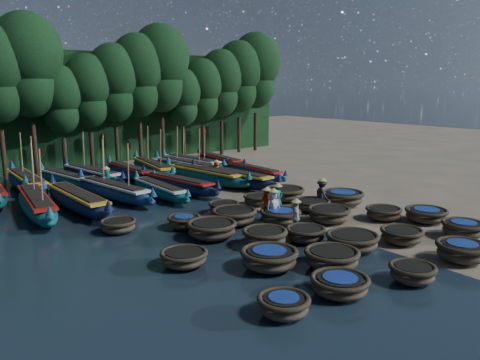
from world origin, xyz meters
TOP-DOWN VIEW (x-y plane):
  - ground at (0.00, 0.00)m, footprint 120.00×120.00m
  - foliage_wall at (0.00, 23.50)m, footprint 40.00×3.00m
  - coracle_0 at (-7.62, -9.24)m, footprint 1.70×1.70m
  - coracle_1 at (-5.07, -9.36)m, footprint 2.53×2.53m
  - coracle_2 at (-2.20, -10.35)m, footprint 1.76×1.76m
  - coracle_3 at (1.26, -10.45)m, footprint 2.16×2.16m
  - coracle_4 at (4.36, -8.98)m, footprint 2.08×2.08m
  - coracle_5 at (-5.41, -6.14)m, footprint 2.64×2.64m
  - coracle_6 at (-3.41, -7.59)m, footprint 2.40×2.40m
  - coracle_7 at (-1.16, -6.83)m, footprint 2.72×2.72m
  - coracle_8 at (1.35, -7.64)m, footprint 1.94×1.94m
  - coracle_9 at (5.38, -6.52)m, footprint 2.20×2.20m
  - coracle_10 at (-7.86, -3.80)m, footprint 2.30×2.30m
  - coracle_11 at (-3.83, -4.10)m, footprint 2.35×2.35m
  - coracle_12 at (-1.93, -4.79)m, footprint 2.09×2.09m
  - coracle_13 at (1.34, -3.36)m, footprint 2.34×2.34m
  - coracle_14 at (3.98, -4.87)m, footprint 1.92×1.92m
  - coracle_15 at (-4.99, -1.67)m, footprint 2.47×2.47m
  - coracle_16 at (-2.79, -0.56)m, footprint 2.47×2.47m
  - coracle_17 at (-0.92, -2.04)m, footprint 2.17×2.17m
  - coracle_18 at (2.30, -1.31)m, footprint 2.35×2.35m
  - coracle_19 at (4.72, -1.48)m, footprint 3.08×3.08m
  - coracle_20 at (-8.06, 1.89)m, footprint 1.74×1.74m
  - coracle_21 at (-5.20, 0.45)m, footprint 1.81×1.81m
  - coracle_22 at (-1.99, 1.41)m, footprint 1.74×1.74m
  - coracle_23 at (0.64, 1.66)m, footprint 1.62×1.62m
  - coracle_24 at (2.77, 1.46)m, footprint 3.05×3.05m
  - long_boat_1 at (-10.19, 7.79)m, footprint 2.74×9.06m
  - long_boat_2 at (-8.13, 7.20)m, footprint 1.69×9.10m
  - long_boat_3 at (-5.42, 8.36)m, footprint 2.65×8.66m
  - long_boat_4 at (-2.87, 7.06)m, footprint 1.57×7.46m
  - long_boat_5 at (-1.14, 7.72)m, footprint 2.52×8.13m
  - long_boat_6 at (1.80, 8.77)m, footprint 2.75×9.08m
  - long_boat_7 at (2.90, 6.92)m, footprint 2.60×9.02m
  - long_boat_8 at (5.86, 8.01)m, footprint 1.58×7.56m
  - long_boat_10 at (-9.00, 14.41)m, footprint 1.85×9.14m
  - long_boat_11 at (-6.37, 14.47)m, footprint 2.52×7.61m
  - long_boat_12 at (-4.43, 14.37)m, footprint 2.62×8.57m
  - long_boat_13 at (-1.67, 13.90)m, footprint 1.42×8.12m
  - long_boat_14 at (0.35, 14.00)m, footprint 2.89×8.90m
  - long_boat_15 at (2.79, 12.93)m, footprint 2.28×8.86m
  - long_boat_16 at (4.28, 14.34)m, footprint 2.42×8.34m
  - long_boat_17 at (6.64, 13.52)m, footprint 2.45×8.33m
  - fisherman_0 at (-0.99, -1.58)m, footprint 0.93×0.67m
  - fisherman_1 at (0.35, -0.47)m, footprint 0.69×0.54m
  - fisherman_2 at (-1.08, -1.16)m, footprint 0.86×1.00m
  - fisherman_3 at (3.23, -1.17)m, footprint 0.94×1.25m
  - fisherman_4 at (-1.52, -3.73)m, footprint 0.92×1.05m
  - fisherman_5 at (-5.03, 10.29)m, footprint 1.62×0.56m
  - fisherman_6 at (2.74, 8.61)m, footprint 0.80×0.53m
  - tree_4 at (-6.80, 20.00)m, footprint 5.34×5.34m
  - tree_5 at (-4.50, 20.00)m, footprint 3.68×3.68m
  - tree_6 at (-2.20, 20.00)m, footprint 4.09×4.09m
  - tree_7 at (0.10, 20.00)m, footprint 4.51×4.51m
  - tree_8 at (2.40, 20.00)m, footprint 4.92×4.92m
  - tree_9 at (4.70, 20.00)m, footprint 5.34×5.34m
  - tree_10 at (7.00, 20.00)m, footprint 3.68×3.68m
  - tree_11 at (9.30, 20.00)m, footprint 4.09×4.09m
  - tree_12 at (11.60, 20.00)m, footprint 4.51×4.51m
  - tree_13 at (13.90, 20.00)m, footprint 4.92×4.92m
  - tree_14 at (16.20, 20.00)m, footprint 5.34×5.34m

SIDE VIEW (x-z plane):
  - ground at x=0.00m, z-range 0.00..0.00m
  - coracle_10 at x=-7.86m, z-range 0.05..0.70m
  - coracle_23 at x=0.64m, z-range 0.05..0.70m
  - coracle_20 at x=-8.06m, z-range 0.05..0.71m
  - coracle_22 at x=-1.99m, z-range 0.05..0.72m
  - coracle_18 at x=2.30m, z-range 0.05..0.72m
  - coracle_21 at x=-5.20m, z-range 0.05..0.72m
  - coracle_0 at x=-7.62m, z-range 0.05..0.72m
  - coracle_14 at x=3.98m, z-range 0.05..0.73m
  - coracle_1 at x=-5.07m, z-range 0.05..0.73m
  - coracle_2 at x=-2.20m, z-range 0.05..0.74m
  - coracle_8 at x=1.35m, z-range 0.05..0.75m
  - coracle_12 at x=-1.93m, z-range 0.05..0.76m
  - coracle_9 at x=5.38m, z-range 0.06..0.77m
  - coracle_6 at x=-3.41m, z-range 0.05..0.81m
  - coracle_7 at x=-1.16m, z-range 0.05..0.82m
  - coracle_17 at x=-0.92m, z-range 0.06..0.84m
  - coracle_4 at x=4.36m, z-range 0.06..0.84m
  - coracle_13 at x=1.34m, z-range 0.06..0.85m
  - coracle_15 at x=-4.99m, z-range 0.06..0.88m
  - coracle_5 at x=-5.41m, z-range 0.06..0.88m
  - coracle_16 at x=-2.79m, z-range 0.06..0.88m
  - coracle_3 at x=1.26m, z-range 0.06..0.88m
  - coracle_11 at x=-3.83m, z-range 0.06..0.88m
  - coracle_24 at x=2.77m, z-range 0.06..0.89m
  - coracle_19 at x=4.72m, z-range 0.06..0.90m
  - long_boat_4 at x=-2.87m, z-range -0.16..1.16m
  - long_boat_8 at x=5.86m, z-range -0.16..1.17m
  - long_boat_11 at x=-6.37m, z-range -0.16..1.19m
  - long_boat_13 at x=-1.67m, z-range -0.17..1.26m
  - long_boat_5 at x=-1.14m, z-range -0.17..1.27m
  - long_boat_17 at x=6.64m, z-range -0.18..1.30m
  - long_boat_16 at x=4.28m, z-range -1.22..2.35m
  - long_boat_12 at x=-4.43m, z-range -1.25..2.42m
  - long_boat_3 at x=-5.42m, z-range -1.27..2.44m
  - long_boat_15 at x=2.79m, z-range -1.29..2.49m
  - long_boat_14 at x=0.35m, z-range -1.31..2.52m
  - long_boat_7 at x=2.90m, z-range -0.19..1.41m
  - long_boat_2 at x=-8.13m, z-range -0.19..1.41m
  - long_boat_6 at x=1.80m, z-range -0.19..1.42m
  - long_boat_1 at x=-10.19m, z-range -1.32..2.55m
  - long_boat_10 at x=-9.00m, z-range -1.33..2.56m
  - fisherman_6 at x=2.74m, z-range -0.04..1.78m
  - fisherman_5 at x=-5.03m, z-range -0.07..1.86m
  - fisherman_3 at x=3.23m, z-range -0.06..1.86m
  - fisherman_4 at x=-1.52m, z-range -0.04..1.87m
  - fisherman_0 at x=-0.99m, z-range -0.05..1.91m
  - fisherman_2 at x=-1.08m, z-range -0.05..1.92m
  - fisherman_1 at x=0.35m, z-range 0.00..1.86m
  - foliage_wall at x=0.00m, z-range 0.00..10.00m
  - tree_5 at x=-4.50m, z-range 1.63..10.31m
  - tree_10 at x=7.00m, z-range 1.63..10.31m
  - tree_6 at x=-2.20m, z-range 1.82..11.47m
  - tree_11 at x=9.30m, z-range 1.82..11.47m
  - tree_7 at x=0.10m, z-range 2.01..12.64m
  - tree_12 at x=11.60m, z-range 2.01..12.64m
  - tree_8 at x=2.40m, z-range 2.19..13.80m
  - tree_13 at x=13.90m, z-range 2.19..13.80m
  - tree_4 at x=-6.80m, z-range 2.38..14.96m
  - tree_9 at x=4.70m, z-range 2.38..14.96m
  - tree_14 at x=16.20m, z-range 2.38..14.96m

